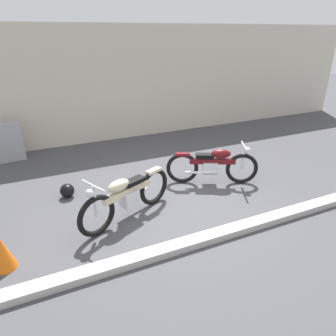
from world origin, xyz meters
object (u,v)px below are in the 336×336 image
(traffic_cone, at_px, (2,252))
(motorcycle_cream, at_px, (127,196))
(helmet, at_px, (67,191))
(stone_marker, at_px, (8,143))
(motorcycle_maroon, at_px, (213,165))

(traffic_cone, distance_m, motorcycle_cream, 2.05)
(helmet, distance_m, traffic_cone, 2.06)
(stone_marker, height_order, motorcycle_cream, stone_marker)
(stone_marker, xyz_separation_m, helmet, (1.06, -2.57, -0.36))
(stone_marker, bearing_deg, helmet, -67.60)
(helmet, bearing_deg, motorcycle_maroon, -12.79)
(traffic_cone, height_order, motorcycle_maroon, motorcycle_maroon)
(stone_marker, bearing_deg, motorcycle_maroon, -38.64)
(helmet, height_order, motorcycle_maroon, motorcycle_maroon)
(traffic_cone, relative_size, motorcycle_maroon, 0.30)
(stone_marker, distance_m, traffic_cone, 4.32)
(stone_marker, xyz_separation_m, motorcycle_maroon, (4.07, -3.26, -0.07))
(traffic_cone, height_order, motorcycle_cream, motorcycle_cream)
(helmet, height_order, traffic_cone, traffic_cone)
(stone_marker, relative_size, motorcycle_cream, 0.52)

